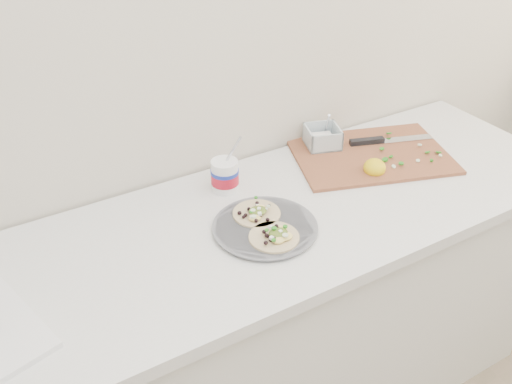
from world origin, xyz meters
TOP-DOWN VIEW (x-y plane):
  - counter at (0.00, 1.43)m, footprint 2.44×0.66m
  - taco_plate at (0.15, 1.37)m, footprint 0.30×0.30m
  - tub at (0.15, 1.60)m, footprint 0.09×0.09m
  - cutboard at (0.67, 1.55)m, footprint 0.60×0.50m

SIDE VIEW (x-z plane):
  - counter at x=0.00m, z-range 0.00..0.90m
  - taco_plate at x=0.15m, z-range 0.90..0.94m
  - cutboard at x=0.67m, z-range 0.88..0.96m
  - tub at x=0.15m, z-range 0.87..1.06m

